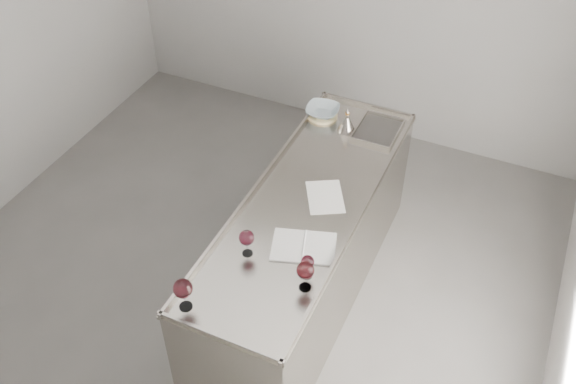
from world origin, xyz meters
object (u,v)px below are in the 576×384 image
at_px(wine_glass_left, 183,289).
at_px(ceramic_bowl, 323,111).
at_px(wine_glass_right, 305,271).
at_px(notebook, 304,247).
at_px(wine_glass_small, 308,263).
at_px(wine_funnel, 347,124).
at_px(counter, 306,249).
at_px(wine_glass_middle, 247,238).

relative_size(wine_glass_left, ceramic_bowl, 0.85).
relative_size(wine_glass_right, notebook, 0.45).
bearing_deg(notebook, wine_glass_left, -138.88).
xyz_separation_m(wine_glass_left, notebook, (0.42, 0.69, -0.15)).
xyz_separation_m(wine_glass_left, wine_glass_small, (0.53, 0.49, -0.04)).
bearing_deg(wine_glass_small, wine_funnel, 101.71).
bearing_deg(wine_glass_right, counter, 112.05).
distance_m(wine_glass_middle, wine_glass_small, 0.40).
distance_m(wine_glass_left, ceramic_bowl, 2.01).
bearing_deg(counter, wine_funnel, 93.03).
relative_size(wine_glass_small, ceramic_bowl, 0.64).
bearing_deg(notebook, counter, 92.45).
xyz_separation_m(counter, wine_glass_left, (-0.28, -1.08, 0.62)).
height_order(wine_glass_small, ceramic_bowl, wine_glass_small).
bearing_deg(wine_glass_small, wine_glass_middle, 178.36).
bearing_deg(wine_glass_right, wine_funnel, 101.92).
relative_size(wine_glass_left, wine_funnel, 1.08).
height_order(wine_glass_left, ceramic_bowl, wine_glass_left).
bearing_deg(wine_glass_middle, wine_funnel, 85.87).
xyz_separation_m(wine_glass_middle, wine_glass_right, (0.42, -0.10, 0.01)).
bearing_deg(wine_glass_middle, wine_glass_small, -1.64).
bearing_deg(ceramic_bowl, wine_glass_left, -90.00).
distance_m(wine_glass_small, wine_funnel, 1.46).
height_order(counter, wine_funnel, wine_funnel).
distance_m(counter, wine_glass_right, 0.95).
distance_m(wine_glass_right, wine_glass_small, 0.09).
xyz_separation_m(wine_glass_middle, notebook, (0.29, 0.19, -0.12)).
relative_size(ceramic_bowl, wine_funnel, 1.27).
xyz_separation_m(counter, wine_glass_middle, (-0.15, -0.58, 0.60)).
distance_m(notebook, wine_funnel, 1.24).
relative_size(wine_glass_left, wine_glass_small, 1.34).
xyz_separation_m(wine_glass_right, notebook, (-0.13, 0.28, -0.14)).
height_order(counter, wine_glass_middle, wine_glass_middle).
distance_m(wine_glass_middle, ceramic_bowl, 1.51).
bearing_deg(wine_glass_middle, counter, 75.86).
distance_m(wine_glass_middle, wine_glass_right, 0.43).
relative_size(wine_glass_left, wine_glass_right, 1.06).
height_order(wine_glass_middle, wine_glass_right, wine_glass_right).
bearing_deg(ceramic_bowl, wine_glass_right, -71.06).
bearing_deg(wine_glass_small, notebook, 118.58).
bearing_deg(wine_glass_right, wine_glass_middle, 166.87).
xyz_separation_m(wine_glass_middle, ceramic_bowl, (-0.13, 1.50, -0.08)).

